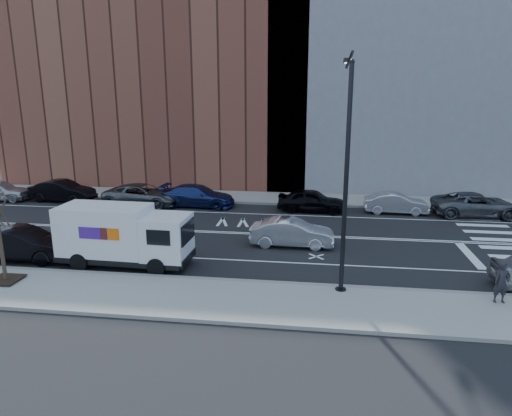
% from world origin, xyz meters
% --- Properties ---
extents(ground, '(120.00, 120.00, 0.00)m').
position_xyz_m(ground, '(0.00, 0.00, 0.00)').
color(ground, black).
rests_on(ground, ground).
extents(sidewalk_near, '(44.00, 3.60, 0.15)m').
position_xyz_m(sidewalk_near, '(0.00, -8.80, 0.07)').
color(sidewalk_near, gray).
rests_on(sidewalk_near, ground).
extents(sidewalk_far, '(44.00, 3.60, 0.15)m').
position_xyz_m(sidewalk_far, '(0.00, 8.80, 0.07)').
color(sidewalk_far, gray).
rests_on(sidewalk_far, ground).
extents(curb_near, '(44.00, 0.25, 0.17)m').
position_xyz_m(curb_near, '(0.00, -7.00, 0.08)').
color(curb_near, gray).
rests_on(curb_near, ground).
extents(curb_far, '(44.00, 0.25, 0.17)m').
position_xyz_m(curb_far, '(0.00, 7.00, 0.08)').
color(curb_far, gray).
rests_on(curb_far, ground).
extents(crosswalk, '(3.00, 14.00, 0.01)m').
position_xyz_m(crosswalk, '(16.00, 0.00, 0.00)').
color(crosswalk, white).
rests_on(crosswalk, ground).
extents(road_markings, '(40.00, 8.60, 0.01)m').
position_xyz_m(road_markings, '(0.00, 0.00, 0.00)').
color(road_markings, white).
rests_on(road_markings, ground).
extents(bldg_brick, '(26.00, 10.00, 22.00)m').
position_xyz_m(bldg_brick, '(-8.00, 15.60, 11.00)').
color(bldg_brick, brown).
rests_on(bldg_brick, ground).
extents(bldg_concrete, '(20.00, 10.00, 26.00)m').
position_xyz_m(bldg_concrete, '(12.00, 15.60, 13.00)').
color(bldg_concrete, slate).
rests_on(bldg_concrete, ground).
extents(streetlight, '(0.44, 4.02, 9.34)m').
position_xyz_m(streetlight, '(7.00, -6.91, 5.08)').
color(streetlight, black).
rests_on(streetlight, ground).
extents(street_tree, '(1.20, 1.20, 3.75)m').
position_xyz_m(street_tree, '(-7.00, -8.40, 1.45)').
color(street_tree, black).
rests_on(street_tree, ground).
extents(fedex_van, '(6.24, 2.37, 2.82)m').
position_xyz_m(fedex_van, '(-2.89, -5.60, 1.48)').
color(fedex_van, black).
rests_on(fedex_van, ground).
extents(far_parked_b, '(4.90, 2.09, 1.57)m').
position_xyz_m(far_parked_b, '(-12.68, 5.98, 0.79)').
color(far_parked_b, black).
rests_on(far_parked_b, ground).
extents(far_parked_c, '(5.64, 2.85, 1.53)m').
position_xyz_m(far_parked_c, '(-6.35, 5.59, 0.76)').
color(far_parked_c, '#53555C').
rests_on(far_parked_c, ground).
extents(far_parked_d, '(5.34, 2.40, 1.52)m').
position_xyz_m(far_parked_d, '(-2.40, 5.87, 0.76)').
color(far_parked_d, navy).
rests_on(far_parked_d, ground).
extents(far_parked_e, '(4.62, 2.04, 1.55)m').
position_xyz_m(far_parked_e, '(5.60, 5.49, 0.77)').
color(far_parked_e, black).
rests_on(far_parked_e, ground).
extents(far_parked_f, '(4.18, 1.53, 1.37)m').
position_xyz_m(far_parked_f, '(11.20, 5.78, 0.68)').
color(far_parked_f, silver).
rests_on(far_parked_f, ground).
extents(far_parked_g, '(5.60, 2.75, 1.53)m').
position_xyz_m(far_parked_g, '(16.27, 5.72, 0.77)').
color(far_parked_g, '#4F5357').
rests_on(far_parked_g, ground).
extents(driving_sedan, '(4.40, 1.58, 1.45)m').
position_xyz_m(driving_sedan, '(4.70, -1.79, 0.72)').
color(driving_sedan, silver).
rests_on(driving_sedan, ground).
extents(near_parked_rear_a, '(4.89, 1.84, 1.59)m').
position_xyz_m(near_parked_rear_a, '(-8.07, -5.60, 0.80)').
color(near_parked_rear_a, black).
rests_on(near_parked_rear_a, ground).
extents(pedestrian, '(0.63, 0.45, 1.62)m').
position_xyz_m(pedestrian, '(12.92, -7.74, 0.96)').
color(pedestrian, '#232329').
rests_on(pedestrian, sidewalk_near).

